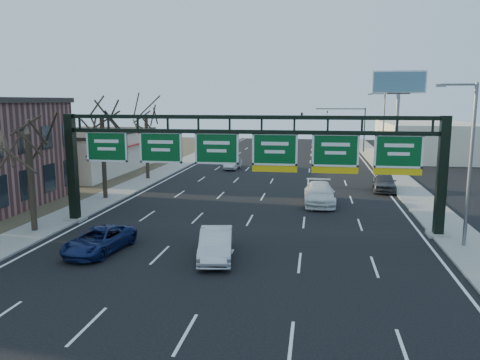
% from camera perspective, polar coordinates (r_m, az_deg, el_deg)
% --- Properties ---
extents(ground, '(160.00, 160.00, 0.00)m').
position_cam_1_polar(ground, '(22.63, -2.42, -11.20)').
color(ground, black).
rests_on(ground, ground).
extents(sidewalk_left, '(3.00, 120.00, 0.12)m').
position_cam_1_polar(sidewalk_left, '(44.87, -13.36, -0.88)').
color(sidewalk_left, gray).
rests_on(sidewalk_left, ground).
extents(sidewalk_right, '(3.00, 120.00, 0.12)m').
position_cam_1_polar(sidewalk_right, '(42.34, 20.62, -1.86)').
color(sidewalk_right, gray).
rests_on(sidewalk_right, ground).
extents(dirt_strip_left, '(21.00, 120.00, 0.06)m').
position_cam_1_polar(dirt_strip_left, '(50.80, -26.18, -0.44)').
color(dirt_strip_left, '#473D2B').
rests_on(dirt_strip_left, ground).
extents(lane_markings, '(21.60, 120.00, 0.01)m').
position_cam_1_polar(lane_markings, '(41.72, 3.12, -1.49)').
color(lane_markings, white).
rests_on(lane_markings, ground).
extents(sign_gantry, '(24.60, 1.20, 7.20)m').
position_cam_1_polar(sign_gantry, '(29.21, 0.99, 2.91)').
color(sign_gantry, black).
rests_on(sign_gantry, ground).
extents(cream_strip, '(10.90, 18.40, 4.70)m').
position_cam_1_polar(cream_strip, '(56.29, -18.14, 3.36)').
color(cream_strip, beige).
rests_on(cream_strip, ground).
extents(building_right_distant, '(12.00, 20.00, 5.00)m').
position_cam_1_polar(building_right_distant, '(72.64, 21.74, 4.57)').
color(building_right_distant, beige).
rests_on(building_right_distant, ground).
extents(tree_gantry, '(3.60, 3.60, 8.48)m').
position_cam_1_polar(tree_gantry, '(30.90, -24.61, 7.04)').
color(tree_gantry, black).
rests_on(tree_gantry, sidewalk_left).
extents(tree_mid, '(3.60, 3.60, 9.24)m').
position_cam_1_polar(tree_mid, '(39.60, -16.59, 8.96)').
color(tree_mid, black).
rests_on(tree_mid, sidewalk_left).
extents(tree_far, '(3.60, 3.60, 8.86)m').
position_cam_1_polar(tree_far, '(48.81, -11.44, 8.79)').
color(tree_far, black).
rests_on(tree_far, sidewalk_left).
extents(streetlight_near, '(2.15, 0.22, 9.00)m').
position_cam_1_polar(streetlight_near, '(28.08, 26.08, 2.59)').
color(streetlight_near, slate).
rests_on(streetlight_near, sidewalk_right).
extents(streetlight_far, '(2.15, 0.22, 9.00)m').
position_cam_1_polar(streetlight_far, '(61.32, 16.96, 6.45)').
color(streetlight_far, slate).
rests_on(streetlight_far, sidewalk_right).
extents(billboard_right, '(7.00, 0.50, 12.00)m').
position_cam_1_polar(billboard_right, '(66.56, 18.76, 10.01)').
color(billboard_right, slate).
rests_on(billboard_right, ground).
extents(traffic_signal_mast, '(10.16, 0.54, 7.00)m').
position_cam_1_polar(traffic_signal_mast, '(75.76, 10.35, 7.55)').
color(traffic_signal_mast, black).
rests_on(traffic_signal_mast, ground).
extents(car_blue_suv, '(2.85, 5.04, 1.33)m').
position_cam_1_polar(car_blue_suv, '(26.42, -16.78, -7.01)').
color(car_blue_suv, '#121E4F').
rests_on(car_blue_suv, ground).
extents(car_silver_sedan, '(2.36, 4.86, 1.54)m').
position_cam_1_polar(car_silver_sedan, '(24.29, -2.95, -7.82)').
color(car_silver_sedan, silver).
rests_on(car_silver_sedan, ground).
extents(car_white_wagon, '(2.51, 5.83, 1.67)m').
position_cam_1_polar(car_white_wagon, '(37.28, 9.67, -1.66)').
color(car_white_wagon, white).
rests_on(car_white_wagon, ground).
extents(car_grey_far, '(2.32, 4.99, 1.66)m').
position_cam_1_polar(car_grey_far, '(44.09, 17.16, -0.22)').
color(car_grey_far, '#3A3B3E').
rests_on(car_grey_far, ground).
extents(car_silver_distant, '(1.63, 4.20, 1.36)m').
position_cam_1_polar(car_silver_distant, '(55.80, -0.91, 2.05)').
color(car_silver_distant, silver).
rests_on(car_silver_distant, ground).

